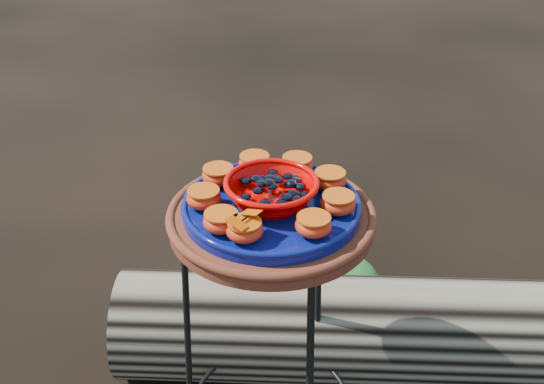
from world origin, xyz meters
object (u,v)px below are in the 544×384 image
Objects in this scene: plant_stand at (271,346)px; red_bowl at (271,192)px; driftwood_log at (413,332)px; cobalt_plate at (271,208)px; terracotta_saucer at (271,220)px.

red_bowl reaches higher than plant_stand.
plant_stand is at bearing -111.99° from driftwood_log.
cobalt_plate is at bearing 0.00° from plant_stand.
red_bowl reaches higher than terracotta_saucer.
plant_stand is 1.85× the size of cobalt_plate.
terracotta_saucer is at bearing -111.99° from driftwood_log.
terracotta_saucer is 1.17× the size of cobalt_plate.
red_bowl is at bearing 0.00° from terracotta_saucer.
red_bowl is at bearing 0.00° from cobalt_plate.
plant_stand is at bearing 0.00° from terracotta_saucer.
cobalt_plate is (0.00, 0.00, 0.40)m from plant_stand.
cobalt_plate is 2.00× the size of red_bowl.
terracotta_saucer is 0.26× the size of driftwood_log.
plant_stand is 1.59× the size of terracotta_saucer.
cobalt_plate is at bearing -111.99° from driftwood_log.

